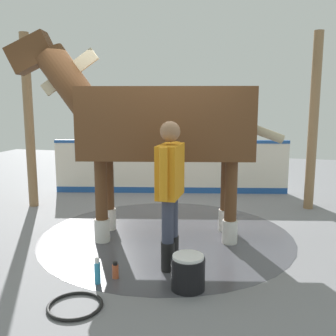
% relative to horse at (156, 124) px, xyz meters
% --- Properties ---
extents(ground_plane, '(16.00, 16.00, 0.02)m').
position_rel_horse_xyz_m(ground_plane, '(-0.05, 0.19, -1.56)').
color(ground_plane, gray).
extents(wet_patch, '(3.49, 3.49, 0.00)m').
position_rel_horse_xyz_m(wet_patch, '(0.13, 0.03, -1.54)').
color(wet_patch, '#4C4C54').
rests_on(wet_patch, ground).
extents(barrier_wall, '(4.62, 1.09, 1.08)m').
position_rel_horse_xyz_m(barrier_wall, '(-0.42, 2.54, -1.05)').
color(barrier_wall, silver).
rests_on(barrier_wall, ground).
extents(roof_post_near, '(0.16, 0.16, 2.99)m').
position_rel_horse_xyz_m(roof_post_near, '(-2.57, 0.96, -0.05)').
color(roof_post_near, olive).
rests_on(roof_post_near, ground).
extents(roof_post_far, '(0.16, 0.16, 2.99)m').
position_rel_horse_xyz_m(roof_post_far, '(2.18, 2.01, -0.05)').
color(roof_post_far, olive).
rests_on(roof_post_far, ground).
extents(horse, '(3.60, 1.37, 2.74)m').
position_rel_horse_xyz_m(horse, '(0.00, 0.00, 0.00)').
color(horse, brown).
rests_on(horse, ground).
extents(handler, '(0.22, 0.66, 1.64)m').
position_rel_horse_xyz_m(handler, '(0.42, -0.95, -0.61)').
color(handler, black).
rests_on(handler, ground).
extents(wash_bucket, '(0.34, 0.34, 0.35)m').
position_rel_horse_xyz_m(wash_bucket, '(0.72, -1.42, -1.37)').
color(wash_bucket, black).
rests_on(wash_bucket, ground).
extents(bottle_shampoo, '(0.06, 0.06, 0.28)m').
position_rel_horse_xyz_m(bottle_shampoo, '(-0.20, -1.54, -1.42)').
color(bottle_shampoo, '#3399CC').
rests_on(bottle_shampoo, ground).
extents(bottle_spray, '(0.07, 0.07, 0.18)m').
position_rel_horse_xyz_m(bottle_spray, '(-0.07, -1.38, -1.46)').
color(bottle_spray, '#CC5933').
rests_on(bottle_spray, ground).
extents(hose_coil, '(0.51, 0.51, 0.03)m').
position_rel_horse_xyz_m(hose_coil, '(-0.20, -2.02, -1.53)').
color(hose_coil, black).
rests_on(hose_coil, ground).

